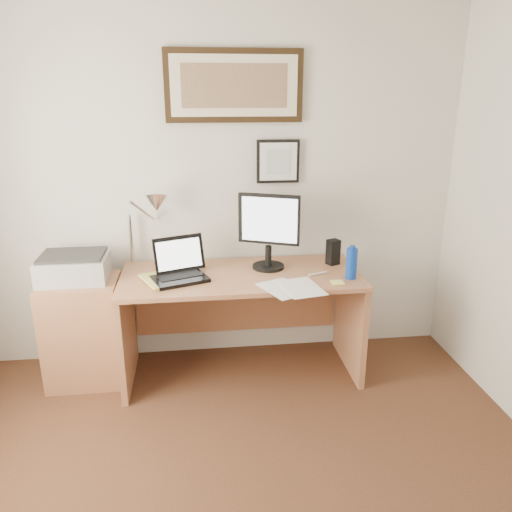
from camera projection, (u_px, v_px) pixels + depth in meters
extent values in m
cube|color=silver|center=(214.00, 190.00, 3.52)|extent=(3.50, 0.02, 2.50)
cube|color=#9F6443|center=(84.00, 331.00, 3.39)|extent=(0.50, 0.40, 0.73)
cylinder|color=#0C37A8|center=(352.00, 264.00, 3.24)|extent=(0.07, 0.07, 0.20)
cylinder|color=#0C37A8|center=(353.00, 247.00, 3.20)|extent=(0.04, 0.04, 0.02)
cube|color=black|center=(333.00, 252.00, 3.51)|extent=(0.10, 0.09, 0.18)
cube|color=white|center=(283.00, 289.00, 3.10)|extent=(0.33, 0.38, 0.00)
cube|color=white|center=(301.00, 288.00, 3.11)|extent=(0.28, 0.36, 0.00)
cube|color=#F8F775|center=(338.00, 283.00, 3.18)|extent=(0.08, 0.08, 0.01)
cylinder|color=silver|center=(318.00, 274.00, 3.33)|extent=(0.14, 0.06, 0.02)
imported|color=#D5D064|center=(146.00, 283.00, 3.16)|extent=(0.32, 0.36, 0.02)
cube|color=#9F6443|center=(241.00, 276.00, 3.35)|extent=(1.60, 0.70, 0.03)
cube|color=#9F6443|center=(127.00, 333.00, 3.38)|extent=(0.04, 0.65, 0.72)
cube|color=#9F6443|center=(350.00, 321.00, 3.56)|extent=(0.04, 0.65, 0.72)
cube|color=#9F6443|center=(237.00, 296.00, 3.75)|extent=(1.50, 0.03, 0.55)
cube|color=black|center=(180.00, 279.00, 3.23)|extent=(0.40, 0.34, 0.02)
cube|color=black|center=(180.00, 275.00, 3.25)|extent=(0.31, 0.22, 0.00)
cube|color=black|center=(179.00, 254.00, 3.31)|extent=(0.34, 0.19, 0.23)
cube|color=white|center=(179.00, 254.00, 3.30)|extent=(0.30, 0.15, 0.18)
cylinder|color=black|center=(268.00, 266.00, 3.46)|extent=(0.22, 0.22, 0.02)
cylinder|color=black|center=(268.00, 255.00, 3.44)|extent=(0.04, 0.04, 0.14)
cube|color=black|center=(269.00, 219.00, 3.35)|extent=(0.40, 0.20, 0.34)
cube|color=white|center=(269.00, 220.00, 3.33)|extent=(0.35, 0.15, 0.30)
cube|color=#AAAAAC|center=(74.00, 268.00, 3.28)|extent=(0.44, 0.34, 0.16)
cube|color=#2D2D2D|center=(72.00, 255.00, 3.25)|extent=(0.40, 0.30, 0.02)
cylinder|color=silver|center=(131.00, 240.00, 3.48)|extent=(0.02, 0.02, 0.36)
cylinder|color=silver|center=(143.00, 211.00, 3.36)|extent=(0.15, 0.23, 0.19)
cone|color=silver|center=(157.00, 204.00, 3.30)|extent=(0.16, 0.18, 0.15)
cube|color=black|center=(234.00, 86.00, 3.29)|extent=(0.92, 0.03, 0.47)
cube|color=beige|center=(234.00, 86.00, 3.27)|extent=(0.84, 0.01, 0.39)
cube|color=brown|center=(234.00, 86.00, 3.27)|extent=(0.70, 0.00, 0.28)
cube|color=black|center=(278.00, 161.00, 3.48)|extent=(0.30, 0.02, 0.30)
cube|color=white|center=(278.00, 162.00, 3.47)|extent=(0.26, 0.00, 0.26)
cube|color=#B8BEC3|center=(278.00, 162.00, 3.47)|extent=(0.17, 0.00, 0.17)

